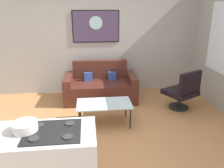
% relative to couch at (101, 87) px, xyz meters
% --- Properties ---
extents(ground, '(6.40, 6.40, 0.04)m').
position_rel_couch_xyz_m(ground, '(-0.04, -1.81, -0.32)').
color(ground, '#B87A48').
extents(back_wall, '(6.40, 0.05, 2.80)m').
position_rel_couch_xyz_m(back_wall, '(-0.04, 0.62, 1.10)').
color(back_wall, '#A6A096').
rests_on(back_wall, ground).
extents(couch, '(1.73, 0.93, 0.91)m').
position_rel_couch_xyz_m(couch, '(0.00, 0.00, 0.00)').
color(couch, '#4D241B').
rests_on(couch, ground).
extents(coffee_table, '(1.04, 0.59, 0.43)m').
position_rel_couch_xyz_m(coffee_table, '(-0.01, -1.23, 0.10)').
color(coffee_table, silver).
rests_on(coffee_table, ground).
extents(armchair, '(0.82, 0.81, 0.90)m').
position_rel_couch_xyz_m(armchair, '(1.75, -0.78, 0.13)').
color(armchair, black).
rests_on(armchair, ground).
extents(kitchen_counter, '(1.44, 0.63, 0.92)m').
position_rel_couch_xyz_m(kitchen_counter, '(-0.94, -2.96, 0.15)').
color(kitchen_counter, silver).
rests_on(kitchen_counter, ground).
extents(mixing_bowl, '(0.27, 0.27, 0.11)m').
position_rel_couch_xyz_m(mixing_bowl, '(-0.98, -2.91, 0.64)').
color(mixing_bowl, silver).
rests_on(mixing_bowl, kitchen_counter).
extents(wall_painting, '(1.16, 0.03, 0.78)m').
position_rel_couch_xyz_m(wall_painting, '(-0.06, 0.57, 1.40)').
color(wall_painting, black).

